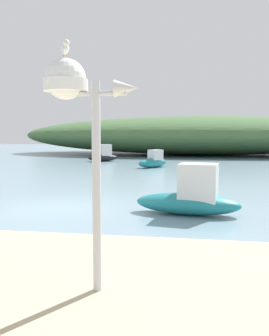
% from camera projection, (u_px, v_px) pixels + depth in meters
% --- Properties ---
extents(ground_plane, '(120.00, 120.00, 0.00)m').
position_uv_depth(ground_plane, '(58.00, 208.00, 11.79)').
color(ground_plane, '#7A99A8').
extents(distant_hill, '(39.31, 15.06, 4.10)m').
position_uv_depth(distant_hill, '(200.00, 135.00, 40.46)').
color(distant_hill, '#476B3D').
rests_on(distant_hill, ground).
extents(mast_structure, '(1.27, 0.59, 3.15)m').
position_uv_depth(mast_structure, '(74.00, 97.00, 4.98)').
color(mast_structure, silver).
rests_on(mast_structure, beach_sand).
extents(seagull_on_radar, '(0.20, 0.29, 0.22)m').
position_uv_depth(seagull_on_radar, '(65.00, 48.00, 4.92)').
color(seagull_on_radar, orange).
rests_on(seagull_on_radar, mast_structure).
extents(motorboat_mid_channel, '(2.58, 2.02, 1.39)m').
position_uv_depth(motorboat_mid_channel, '(104.00, 155.00, 30.74)').
color(motorboat_mid_channel, black).
rests_on(motorboat_mid_channel, ground).
extents(motorboat_east_reach, '(3.18, 1.50, 1.49)m').
position_uv_depth(motorboat_east_reach, '(191.00, 197.00, 10.81)').
color(motorboat_east_reach, teal).
rests_on(motorboat_east_reach, ground).
extents(motorboat_inner_mooring, '(2.21, 2.56, 1.20)m').
position_uv_depth(motorboat_inner_mooring, '(154.00, 161.00, 25.29)').
color(motorboat_inner_mooring, teal).
rests_on(motorboat_inner_mooring, ground).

